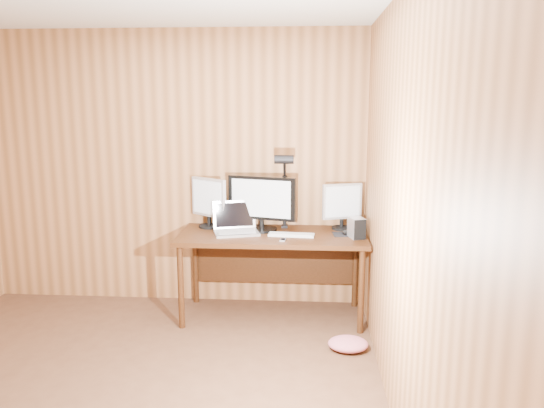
# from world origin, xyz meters

# --- Properties ---
(room_shell) EXTENTS (4.00, 4.00, 4.00)m
(room_shell) POSITION_xyz_m (0.00, 0.00, 1.25)
(room_shell) COLOR #52321F
(room_shell) RESTS_ON ground
(desk) EXTENTS (1.60, 0.70, 0.75)m
(desk) POSITION_xyz_m (0.93, 1.70, 0.63)
(desk) COLOR #361B0B
(desk) RESTS_ON floor
(monitor_center) EXTENTS (0.60, 0.27, 0.48)m
(monitor_center) POSITION_xyz_m (0.83, 1.75, 1.00)
(monitor_center) COLOR black
(monitor_center) RESTS_ON desk
(monitor_left) EXTENTS (0.34, 0.26, 0.45)m
(monitor_left) POSITION_xyz_m (0.35, 1.83, 0.99)
(monitor_left) COLOR black
(monitor_left) RESTS_ON desk
(monitor_right) EXTENTS (0.35, 0.17, 0.41)m
(monitor_right) POSITION_xyz_m (1.53, 1.84, 0.97)
(monitor_right) COLOR black
(monitor_right) RESTS_ON desk
(laptop) EXTENTS (0.43, 0.38, 0.27)m
(laptop) POSITION_xyz_m (0.61, 1.66, 0.82)
(laptop) COLOR silver
(laptop) RESTS_ON desk
(keyboard) EXTENTS (0.39, 0.15, 0.02)m
(keyboard) POSITION_xyz_m (1.09, 1.57, 0.76)
(keyboard) COLOR white
(keyboard) RESTS_ON desk
(mousepad) EXTENTS (0.22, 0.19, 0.00)m
(mousepad) POSITION_xyz_m (1.55, 1.65, 0.75)
(mousepad) COLOR black
(mousepad) RESTS_ON desk
(mouse) EXTENTS (0.08, 0.11, 0.04)m
(mouse) POSITION_xyz_m (1.55, 1.65, 0.77)
(mouse) COLOR black
(mouse) RESTS_ON mousepad
(hard_drive) EXTENTS (0.15, 0.18, 0.17)m
(hard_drive) POSITION_xyz_m (1.64, 1.54, 0.84)
(hard_drive) COLOR silver
(hard_drive) RESTS_ON desk
(phone) EXTENTS (0.05, 0.09, 0.01)m
(phone) POSITION_xyz_m (1.03, 1.42, 0.76)
(phone) COLOR silver
(phone) RESTS_ON desk
(speaker) EXTENTS (0.05, 0.05, 0.13)m
(speaker) POSITION_xyz_m (1.68, 1.75, 0.81)
(speaker) COLOR black
(speaker) RESTS_ON desk
(desk_lamp) EXTENTS (0.16, 0.23, 0.71)m
(desk_lamp) POSITION_xyz_m (1.02, 1.78, 1.19)
(desk_lamp) COLOR black
(desk_lamp) RESTS_ON desk
(fabric_pile) EXTENTS (0.35, 0.31, 0.10)m
(fabric_pile) POSITION_xyz_m (1.55, 1.02, 0.05)
(fabric_pile) COLOR #C7606F
(fabric_pile) RESTS_ON floor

